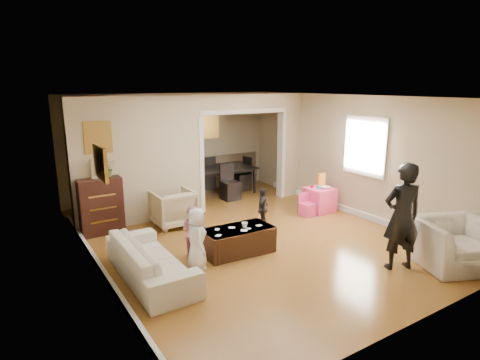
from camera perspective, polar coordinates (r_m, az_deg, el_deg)
floor at (r=7.70m, az=0.80°, el=-7.92°), size 7.00×7.00×0.00m
partition_left at (r=8.34m, az=-14.02°, el=2.67°), size 2.75×0.18×2.60m
partition_right at (r=10.19m, az=7.00°, el=4.91°), size 0.55×0.18×2.60m
partition_header at (r=9.28m, az=0.47°, el=11.14°), size 2.22×0.18×0.35m
window_pane at (r=8.78m, az=17.48°, el=4.64°), size 0.03×0.95×1.10m
framed_art_partition at (r=7.94m, az=-19.68°, el=5.78°), size 0.45×0.03×0.55m
framed_art_sofa_wall at (r=5.62m, az=-19.38°, el=2.34°), size 0.03×0.55×0.40m
framed_art_alcove at (r=10.74m, az=-4.31°, el=7.57°), size 0.45×0.03×0.55m
sofa at (r=6.14m, az=-12.64°, el=-11.04°), size 0.79×2.03×0.59m
armchair_back at (r=8.22m, az=-9.52°, el=-3.96°), size 0.80×0.82×0.74m
armchair_front at (r=7.21m, az=28.43°, el=-8.01°), size 1.45×1.37×0.74m
dresser at (r=8.12m, az=-19.37°, el=-3.45°), size 0.80×0.45×1.10m
table_lamp at (r=7.95m, az=-19.78°, el=1.58°), size 0.22×0.22×0.36m
potted_plant at (r=8.00m, az=-18.37°, el=1.60°), size 0.28×0.25×0.32m
coffee_table at (r=6.87m, az=-0.28°, el=-8.65°), size 1.22×0.67×0.44m
coffee_cup at (r=6.78m, az=0.66°, el=-6.49°), size 0.11×0.11×0.10m
play_table at (r=9.20m, az=11.31°, el=-2.76°), size 0.59×0.59×0.55m
cereal_box at (r=9.24m, az=11.55°, el=0.02°), size 0.20×0.08×0.30m
cyan_cup at (r=9.01m, az=11.16°, el=-1.02°), size 0.08×0.08×0.08m
toy_block at (r=9.12m, az=10.33°, el=-0.91°), size 0.10×0.09×0.05m
play_bowl at (r=9.07m, az=12.15°, el=-1.08°), size 0.22×0.22×0.05m
dining_table at (r=10.45m, az=-3.21°, el=-0.13°), size 2.04×1.23×0.69m
adult_person at (r=6.60m, az=22.19°, el=-4.87°), size 0.72×0.59×1.69m
child_kneel_a at (r=6.27m, az=-6.22°, el=-8.35°), size 0.42×0.54×0.98m
child_kneel_b at (r=6.72m, az=-6.76°, el=-7.25°), size 0.44×0.50×0.88m
child_toddler at (r=7.94m, az=3.29°, el=-4.06°), size 0.52×0.45×0.83m
craft_papers at (r=6.73m, az=-0.51°, el=-7.10°), size 0.94×0.41×0.00m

